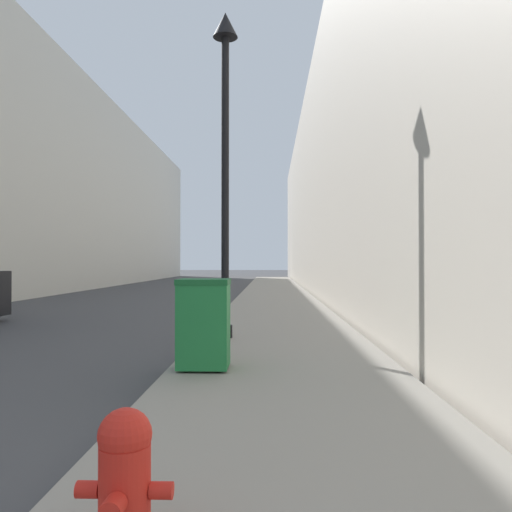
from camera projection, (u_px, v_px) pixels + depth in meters
The scene contains 5 objects.
sidewalk_right at pixel (276, 301), 20.03m from camera, with size 3.33×60.00×0.13m.
building_right_stone at pixel (413, 189), 27.86m from camera, with size 12.00×60.00×11.40m.
fire_hydrant at pixel (125, 474), 2.63m from camera, with size 0.51×0.40×0.72m.
trash_bin at pixel (204, 323), 6.98m from camera, with size 0.72×0.64×1.26m.
lamppost at pixel (225, 126), 9.93m from camera, with size 0.50×0.50×6.49m.
Camera 1 is at (5.48, -2.06, 1.63)m, focal length 35.00 mm.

